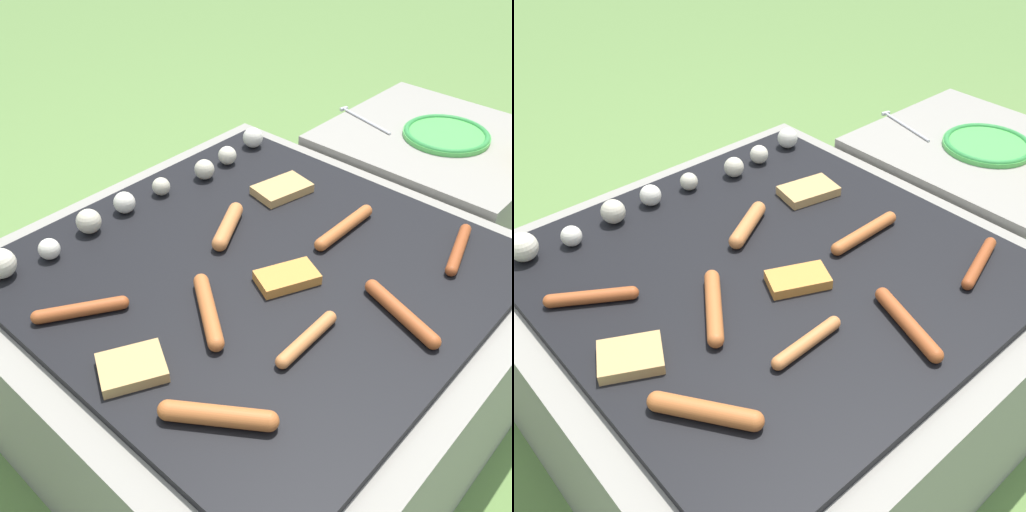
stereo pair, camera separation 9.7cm
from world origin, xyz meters
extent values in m
plane|color=#608442|center=(0.00, 0.00, 0.00)|extent=(14.00, 14.00, 0.00)
cube|color=gray|center=(0.00, 0.00, 0.21)|extent=(0.94, 0.94, 0.42)
cube|color=black|center=(0.00, 0.00, 0.43)|extent=(0.82, 0.82, 0.02)
cube|color=gray|center=(0.73, 0.01, 0.22)|extent=(0.51, 0.55, 0.44)
cylinder|color=#93421E|center=(0.29, -0.27, 0.45)|extent=(0.15, 0.06, 0.02)
sphere|color=#93421E|center=(0.22, -0.29, 0.45)|extent=(0.02, 0.02, 0.02)
sphere|color=#93421E|center=(0.36, -0.25, 0.45)|extent=(0.02, 0.02, 0.02)
cylinder|color=#A34C23|center=(0.06, -0.28, 0.45)|extent=(0.07, 0.16, 0.03)
sphere|color=#A34C23|center=(0.03, -0.36, 0.45)|extent=(0.03, 0.03, 0.03)
sphere|color=#A34C23|center=(0.08, -0.21, 0.45)|extent=(0.03, 0.03, 0.03)
cylinder|color=#B7602D|center=(-0.31, -0.21, 0.45)|extent=(0.11, 0.14, 0.03)
sphere|color=#B7602D|center=(-0.26, -0.27, 0.45)|extent=(0.03, 0.03, 0.03)
sphere|color=#B7602D|center=(-0.35, -0.15, 0.45)|extent=(0.03, 0.03, 0.03)
cylinder|color=#A34C23|center=(-0.31, 0.13, 0.45)|extent=(0.13, 0.10, 0.02)
sphere|color=#A34C23|center=(-0.25, 0.09, 0.45)|extent=(0.02, 0.02, 0.02)
sphere|color=#A34C23|center=(-0.37, 0.17, 0.45)|extent=(0.02, 0.02, 0.02)
cylinder|color=#C6753D|center=(-0.10, -0.20, 0.45)|extent=(0.13, 0.03, 0.02)
sphere|color=#C6753D|center=(-0.16, -0.21, 0.45)|extent=(0.02, 0.02, 0.02)
sphere|color=#C6753D|center=(-0.03, -0.20, 0.45)|extent=(0.02, 0.02, 0.02)
cylinder|color=#C6753D|center=(0.04, 0.11, 0.45)|extent=(0.12, 0.09, 0.03)
sphere|color=#C6753D|center=(-0.01, 0.08, 0.45)|extent=(0.03, 0.03, 0.03)
sphere|color=#C6753D|center=(0.09, 0.14, 0.45)|extent=(0.03, 0.03, 0.03)
cylinder|color=#B7602D|center=(-0.16, -0.04, 0.45)|extent=(0.11, 0.15, 0.03)
sphere|color=#B7602D|center=(-0.12, 0.03, 0.45)|extent=(0.03, 0.03, 0.03)
sphere|color=#B7602D|center=(-0.21, -0.10, 0.45)|extent=(0.03, 0.03, 0.03)
cylinder|color=#B7602D|center=(0.20, -0.06, 0.45)|extent=(0.16, 0.03, 0.03)
sphere|color=#B7602D|center=(0.12, -0.06, 0.45)|extent=(0.03, 0.03, 0.03)
sphere|color=#B7602D|center=(0.28, -0.06, 0.45)|extent=(0.03, 0.03, 0.03)
cube|color=tan|center=(0.23, 0.13, 0.45)|extent=(0.14, 0.10, 0.02)
cube|color=#D18438|center=(0.00, -0.08, 0.45)|extent=(0.13, 0.11, 0.02)
cube|color=tan|center=(-0.33, -0.04, 0.45)|extent=(0.13, 0.12, 0.02)
sphere|color=beige|center=(-0.34, 0.33, 0.47)|extent=(0.06, 0.06, 0.06)
sphere|color=silver|center=(-0.25, 0.31, 0.46)|extent=(0.04, 0.04, 0.04)
sphere|color=beige|center=(-0.15, 0.33, 0.46)|extent=(0.05, 0.05, 0.05)
sphere|color=silver|center=(-0.05, 0.33, 0.46)|extent=(0.05, 0.05, 0.05)
sphere|color=beige|center=(0.05, 0.33, 0.46)|extent=(0.04, 0.04, 0.04)
sphere|color=beige|center=(0.16, 0.31, 0.46)|extent=(0.05, 0.05, 0.05)
sphere|color=beige|center=(0.25, 0.32, 0.46)|extent=(0.04, 0.04, 0.04)
sphere|color=silver|center=(0.35, 0.33, 0.46)|extent=(0.05, 0.05, 0.05)
cylinder|color=#4CB24C|center=(0.73, -0.01, 0.44)|extent=(0.22, 0.22, 0.01)
torus|color=#338C3F|center=(0.73, -0.01, 0.45)|extent=(0.22, 0.22, 0.01)
cylinder|color=silver|center=(0.67, 0.20, 0.44)|extent=(0.05, 0.19, 0.01)
cube|color=silver|center=(0.69, 0.29, 0.44)|extent=(0.03, 0.01, 0.01)
camera|label=1|loc=(-0.66, -0.60, 1.15)|focal=42.00mm
camera|label=2|loc=(-0.60, -0.67, 1.15)|focal=42.00mm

